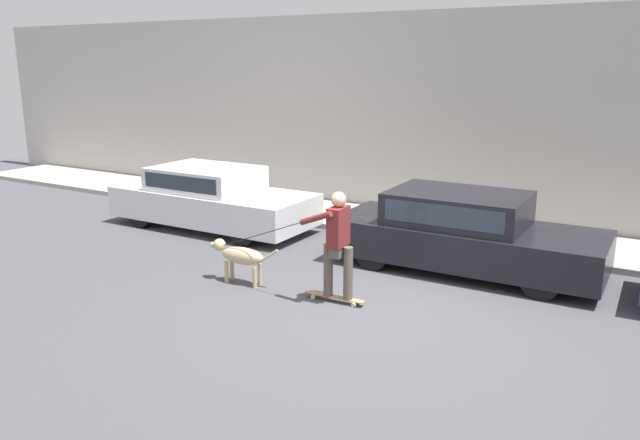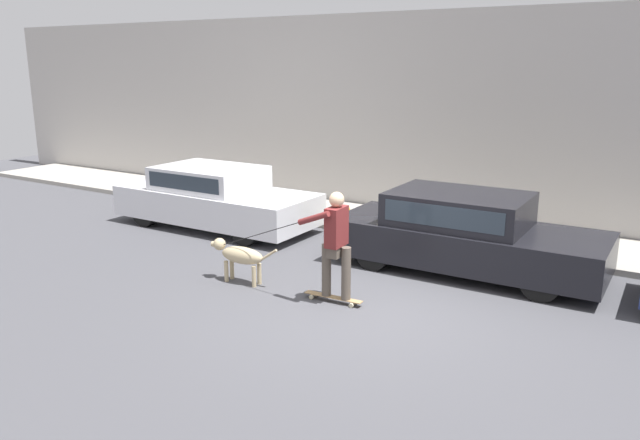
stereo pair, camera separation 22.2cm
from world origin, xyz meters
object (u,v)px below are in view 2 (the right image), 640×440
Objects in this scene: parked_car_0 at (215,198)px; parked_car_1 at (465,234)px; skateboarder at (336,240)px; fire_hydrant at (346,220)px; dog at (240,255)px.

parked_car_1 is at bearing -0.12° from parked_car_0.
skateboarder is (4.47, -2.44, 0.34)m from parked_car_0.
skateboarder reaches higher than fire_hydrant.
skateboarder reaches higher than dog.
skateboarder is at bearing -115.57° from parked_car_1.
parked_car_1 is 2.71m from skateboarder.
dog is 1.96× the size of fire_hydrant.
parked_car_0 is 0.99× the size of parked_car_1.
dog is 1.85m from skateboarder.
parked_car_1 is at bearing -16.63° from fire_hydrant.
parked_car_0 is 1.72× the size of skateboarder.
parked_car_1 reaches higher than parked_car_0.
parked_car_1 reaches higher than dog.
parked_car_1 is 3.58× the size of dog.
dog is (2.70, -2.50, -0.18)m from parked_car_0.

